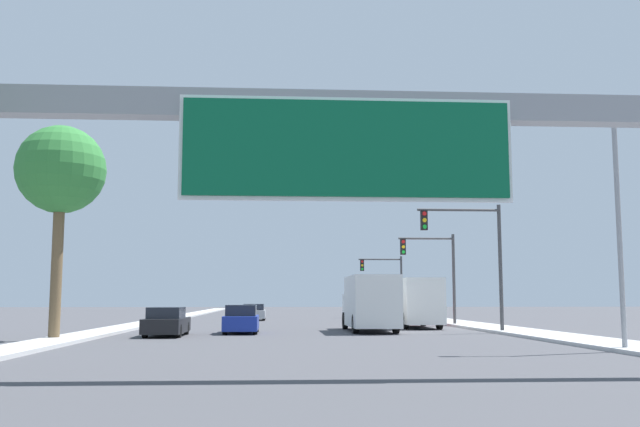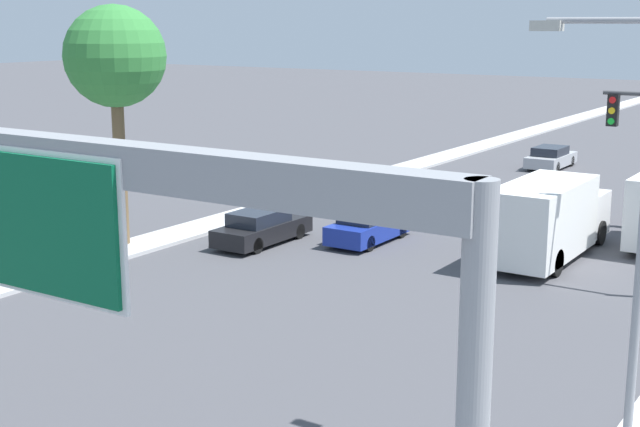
% 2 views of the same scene
% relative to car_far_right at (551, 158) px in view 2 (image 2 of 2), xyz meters
% --- Properties ---
extents(median_strip_left, '(2.00, 120.00, 0.15)m').
position_rel_car_far_right_xyz_m(median_strip_left, '(-7.25, -1.00, -0.57)').
color(median_strip_left, '#BABABA').
rests_on(median_strip_left, ground).
extents(car_far_right, '(1.88, 4.51, 1.35)m').
position_rel_car_far_right_xyz_m(car_far_right, '(0.00, 0.00, 0.00)').
color(car_far_right, '#A5A8AD').
rests_on(car_far_right, ground).
extents(car_near_left, '(1.75, 4.33, 1.48)m').
position_rel_car_far_right_xyz_m(car_near_left, '(0.00, -22.36, 0.05)').
color(car_near_left, navy).
rests_on(car_near_left, ground).
extents(car_mid_right, '(1.77, 4.69, 1.40)m').
position_rel_car_far_right_xyz_m(car_mid_right, '(-3.50, -24.95, 0.02)').
color(car_mid_right, black).
rests_on(car_mid_right, ground).
extents(truck_box_primary, '(2.41, 8.13, 3.04)m').
position_rel_car_far_right_xyz_m(truck_box_primary, '(7.00, -20.86, 0.91)').
color(truck_box_primary, white).
rests_on(truck_box_primary, ground).
extents(palm_tree_background, '(3.93, 3.93, 9.51)m').
position_rel_car_far_right_xyz_m(palm_tree_background, '(-7.82, -28.40, 6.79)').
color(palm_tree_background, brown).
rests_on(palm_tree_background, ground).
extents(street_lamp_right, '(2.47, 0.28, 9.02)m').
position_rel_car_far_right_xyz_m(street_lamp_right, '(13.57, -36.09, 4.63)').
color(street_lamp_right, gray).
rests_on(street_lamp_right, ground).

